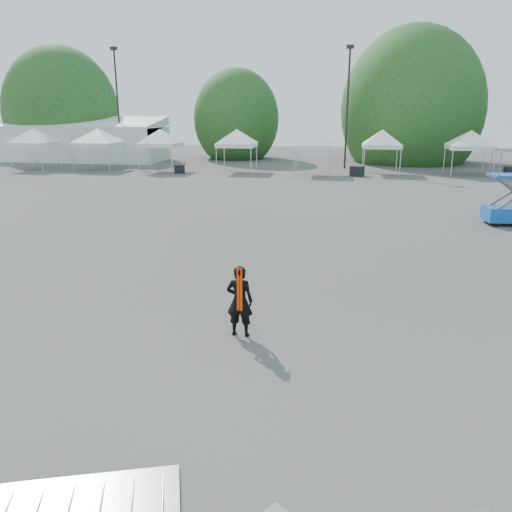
# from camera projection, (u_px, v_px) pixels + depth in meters

# --- Properties ---
(ground) EXTENTS (120.00, 120.00, 0.00)m
(ground) POSITION_uv_depth(u_px,v_px,m) (228.00, 301.00, 12.64)
(ground) COLOR #474442
(ground) RESTS_ON ground
(marquee) EXTENTS (15.00, 6.25, 4.23)m
(marquee) POSITION_uv_depth(u_px,v_px,m) (86.00, 140.00, 48.76)
(marquee) COLOR white
(marquee) RESTS_ON ground
(light_pole_west) EXTENTS (0.60, 0.25, 10.30)m
(light_pole_west) POSITION_uv_depth(u_px,v_px,m) (117.00, 99.00, 46.12)
(light_pole_west) COLOR black
(light_pole_west) RESTS_ON ground
(light_pole_east) EXTENTS (0.60, 0.25, 9.80)m
(light_pole_east) POSITION_uv_depth(u_px,v_px,m) (348.00, 101.00, 40.95)
(light_pole_east) COLOR black
(light_pole_east) RESTS_ON ground
(tree_far_w) EXTENTS (4.80, 4.80, 7.30)m
(tree_far_w) POSITION_uv_depth(u_px,v_px,m) (62.00, 113.00, 51.52)
(tree_far_w) COLOR #382314
(tree_far_w) RESTS_ON ground
(tree_mid_w) EXTENTS (4.16, 4.16, 6.33)m
(tree_mid_w) POSITION_uv_depth(u_px,v_px,m) (237.00, 119.00, 50.72)
(tree_mid_w) COLOR #382314
(tree_mid_w) RESTS_ON ground
(tree_mid_e) EXTENTS (5.12, 5.12, 7.79)m
(tree_mid_e) POSITION_uv_depth(u_px,v_px,m) (411.00, 110.00, 46.82)
(tree_mid_e) COLOR #382314
(tree_mid_e) RESTS_ON ground
(tent_a) EXTENTS (4.16, 4.16, 3.88)m
(tent_a) POSITION_uv_depth(u_px,v_px,m) (33.00, 132.00, 41.10)
(tent_a) COLOR silver
(tent_a) RESTS_ON ground
(tent_b) EXTENTS (4.66, 4.66, 3.88)m
(tent_b) POSITION_uv_depth(u_px,v_px,m) (98.00, 132.00, 41.03)
(tent_b) COLOR silver
(tent_b) RESTS_ON ground
(tent_c) EXTENTS (4.16, 4.16, 3.88)m
(tent_c) POSITION_uv_depth(u_px,v_px,m) (160.00, 132.00, 39.85)
(tent_c) COLOR silver
(tent_c) RESTS_ON ground
(tent_d) EXTENTS (4.16, 4.16, 3.88)m
(tent_d) POSITION_uv_depth(u_px,v_px,m) (237.00, 133.00, 39.50)
(tent_d) COLOR silver
(tent_d) RESTS_ON ground
(tent_e) EXTENTS (3.91, 3.91, 3.88)m
(tent_e) POSITION_uv_depth(u_px,v_px,m) (314.00, 134.00, 37.61)
(tent_e) COLOR silver
(tent_e) RESTS_ON ground
(tent_f) EXTENTS (4.06, 4.06, 3.88)m
(tent_f) POSITION_uv_depth(u_px,v_px,m) (383.00, 133.00, 38.25)
(tent_f) COLOR silver
(tent_f) RESTS_ON ground
(tent_g) EXTENTS (4.41, 4.41, 3.88)m
(tent_g) POSITION_uv_depth(u_px,v_px,m) (471.00, 134.00, 37.05)
(tent_g) COLOR silver
(tent_g) RESTS_ON ground
(man) EXTENTS (0.58, 0.39, 1.56)m
(man) POSITION_uv_depth(u_px,v_px,m) (240.00, 301.00, 10.51)
(man) COLOR black
(man) RESTS_ON ground
(barrier_left) EXTENTS (2.49, 1.79, 0.07)m
(barrier_left) POSITION_uv_depth(u_px,v_px,m) (85.00, 507.00, 6.00)
(barrier_left) COLOR #929499
(barrier_left) RESTS_ON ground
(crate_west) EXTENTS (0.93, 0.81, 0.62)m
(crate_west) POSITION_uv_depth(u_px,v_px,m) (180.00, 169.00, 39.05)
(crate_west) COLOR black
(crate_west) RESTS_ON ground
(crate_mid) EXTENTS (1.13, 0.99, 0.74)m
(crate_mid) POSITION_uv_depth(u_px,v_px,m) (357.00, 171.00, 37.24)
(crate_mid) COLOR black
(crate_mid) RESTS_ON ground
(crate_east) EXTENTS (0.97, 0.76, 0.76)m
(crate_east) POSITION_uv_depth(u_px,v_px,m) (512.00, 172.00, 36.72)
(crate_east) COLOR black
(crate_east) RESTS_ON ground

